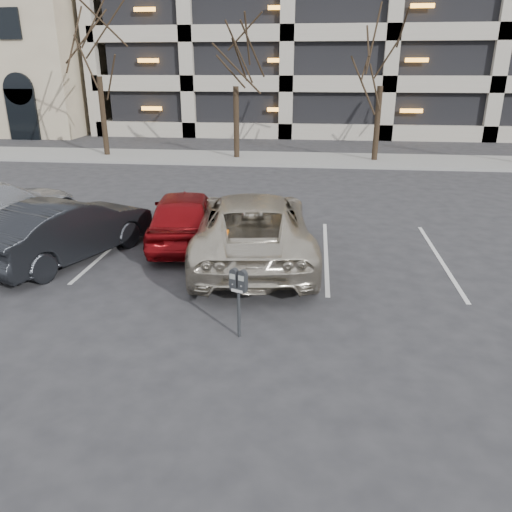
{
  "coord_description": "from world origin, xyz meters",
  "views": [
    {
      "loc": [
        1.01,
        -9.71,
        4.43
      ],
      "look_at": [
        -0.0,
        -1.05,
        1.14
      ],
      "focal_mm": 35.0,
      "sensor_mm": 36.0,
      "label": 1
    }
  ],
  "objects_px": {
    "tree_c": "(384,36)",
    "tree_b": "(235,38)",
    "tree_a": "(94,23)",
    "car_dark": "(68,229)",
    "car_red": "(185,216)",
    "parking_meter": "(238,287)",
    "suv_silver": "(252,226)"
  },
  "relations": [
    {
      "from": "suv_silver",
      "to": "car_red",
      "type": "distance_m",
      "value": 2.19
    },
    {
      "from": "suv_silver",
      "to": "car_red",
      "type": "xyz_separation_m",
      "value": [
        -1.94,
        1.0,
        -0.09
      ]
    },
    {
      "from": "tree_c",
      "to": "car_dark",
      "type": "height_order",
      "value": "tree_c"
    },
    {
      "from": "tree_b",
      "to": "suv_silver",
      "type": "distance_m",
      "value": 15.25
    },
    {
      "from": "tree_b",
      "to": "car_dark",
      "type": "relative_size",
      "value": 1.76
    },
    {
      "from": "car_red",
      "to": "car_dark",
      "type": "distance_m",
      "value": 2.95
    },
    {
      "from": "tree_b",
      "to": "car_red",
      "type": "bearing_deg",
      "value": -87.25
    },
    {
      "from": "tree_a",
      "to": "suv_silver",
      "type": "xyz_separation_m",
      "value": [
        9.58,
        -14.19,
        -5.68
      ]
    },
    {
      "from": "tree_c",
      "to": "car_dark",
      "type": "relative_size",
      "value": 1.78
    },
    {
      "from": "tree_c",
      "to": "tree_b",
      "type": "bearing_deg",
      "value": 180.0
    },
    {
      "from": "parking_meter",
      "to": "suv_silver",
      "type": "bearing_deg",
      "value": 115.31
    },
    {
      "from": "car_dark",
      "to": "parking_meter",
      "type": "bearing_deg",
      "value": 167.21
    },
    {
      "from": "tree_c",
      "to": "car_red",
      "type": "height_order",
      "value": "tree_c"
    },
    {
      "from": "tree_c",
      "to": "car_red",
      "type": "xyz_separation_m",
      "value": [
        -6.37,
        -13.19,
        -5.11
      ]
    },
    {
      "from": "tree_a",
      "to": "tree_c",
      "type": "relative_size",
      "value": 1.11
    },
    {
      "from": "tree_b",
      "to": "car_red",
      "type": "relative_size",
      "value": 1.87
    },
    {
      "from": "tree_b",
      "to": "parking_meter",
      "type": "relative_size",
      "value": 6.39
    },
    {
      "from": "tree_b",
      "to": "parking_meter",
      "type": "bearing_deg",
      "value": -81.14
    },
    {
      "from": "car_dark",
      "to": "car_red",
      "type": "bearing_deg",
      "value": -126.02
    },
    {
      "from": "tree_a",
      "to": "car_dark",
      "type": "bearing_deg",
      "value": -70.86
    },
    {
      "from": "tree_a",
      "to": "car_dark",
      "type": "xyz_separation_m",
      "value": [
        5.11,
        -14.72,
        -5.75
      ]
    },
    {
      "from": "tree_b",
      "to": "tree_c",
      "type": "height_order",
      "value": "tree_c"
    },
    {
      "from": "tree_a",
      "to": "car_red",
      "type": "height_order",
      "value": "tree_a"
    },
    {
      "from": "car_red",
      "to": "parking_meter",
      "type": "bearing_deg",
      "value": 105.93
    },
    {
      "from": "tree_b",
      "to": "car_dark",
      "type": "height_order",
      "value": "tree_b"
    },
    {
      "from": "tree_b",
      "to": "tree_a",
      "type": "bearing_deg",
      "value": 180.0
    },
    {
      "from": "tree_c",
      "to": "car_red",
      "type": "bearing_deg",
      "value": -115.77
    },
    {
      "from": "suv_silver",
      "to": "tree_a",
      "type": "bearing_deg",
      "value": -63.62
    },
    {
      "from": "tree_a",
      "to": "tree_c",
      "type": "height_order",
      "value": "tree_a"
    },
    {
      "from": "tree_a",
      "to": "parking_meter",
      "type": "relative_size",
      "value": 7.19
    },
    {
      "from": "tree_c",
      "to": "suv_silver",
      "type": "distance_m",
      "value": 15.69
    },
    {
      "from": "tree_b",
      "to": "parking_meter",
      "type": "distance_m",
      "value": 18.92
    }
  ]
}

